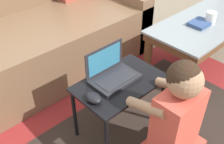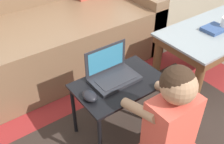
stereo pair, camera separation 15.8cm
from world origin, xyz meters
name	(u,v)px [view 2 (the right image)]	position (x,y,z in m)	size (l,w,h in m)	color
couch	(33,39)	(-0.11, 1.27, 0.29)	(2.23, 0.95, 0.83)	brown
coffee_table	(222,33)	(1.21, 0.32, 0.35)	(1.17, 0.54, 0.42)	gray
laptop_desk	(119,90)	(0.04, 0.23, 0.36)	(0.56, 0.35, 0.42)	black
laptop	(113,74)	(0.03, 0.28, 0.46)	(0.30, 0.19, 0.20)	#232328
computer_mouse	(90,96)	(-0.18, 0.21, 0.44)	(0.07, 0.10, 0.04)	black
person_seated	(169,130)	(0.08, -0.17, 0.34)	(0.36, 0.38, 0.75)	#CC4C3D
book_on_table	(214,29)	(1.08, 0.32, 0.43)	(0.19, 0.15, 0.03)	#334C7F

